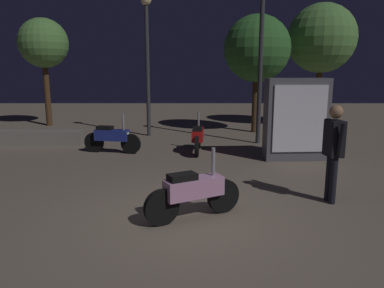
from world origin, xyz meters
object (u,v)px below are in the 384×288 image
Objects in this scene: motorcycle_red_parked_right at (196,137)px; motorcycle_pink_foreground at (192,192)px; motorcycle_blue_parked_left at (110,138)px; streetlamp_far at (260,35)px; kiosk_billboard at (295,119)px; person_rider_beside at (332,145)px; streetlamp_near at (145,48)px.

motorcycle_pink_foreground is at bearing -177.86° from motorcycle_red_parked_right.
motorcycle_blue_parked_left is 0.31× the size of streetlamp_far.
kiosk_billboard reaches higher than motorcycle_red_parked_right.
motorcycle_red_parked_right is 0.96× the size of person_rider_beside.
motorcycle_red_parked_right is 0.35× the size of streetlamp_near.
motorcycle_pink_foreground is 2.61m from person_rider_beside.
streetlamp_near is (-3.98, 6.70, 2.00)m from person_rider_beside.
motorcycle_red_parked_right is at bearing -145.42° from streetlamp_far.
person_rider_beside is (2.43, 0.74, 0.60)m from motorcycle_pink_foreground.
streetlamp_far reaches higher than person_rider_beside.
streetlamp_far is (3.63, -1.35, 0.28)m from streetlamp_near.
motorcycle_blue_parked_left is at bearing 95.71° from motorcycle_red_parked_right.
person_rider_beside reaches higher than motorcycle_pink_foreground.
kiosk_billboard reaches higher than person_rider_beside.
motorcycle_red_parked_right is (2.41, 0.08, 0.00)m from motorcycle_blue_parked_left.
streetlamp_near is 3.88m from streetlamp_far.
motorcycle_blue_parked_left is 0.95× the size of person_rider_beside.
person_rider_beside is at bearing 82.45° from kiosk_billboard.
streetlamp_far is 3.19m from kiosk_billboard.
kiosk_billboard reaches higher than motorcycle_blue_parked_left.
motorcycle_pink_foreground is at bearing 10.69° from person_rider_beside.
streetlamp_far is 2.50× the size of kiosk_billboard.
person_rider_beside is at bearing -86.23° from streetlamp_far.
person_rider_beside reaches higher than motorcycle_blue_parked_left.
motorcycle_pink_foreground is 8.03m from streetlamp_near.
person_rider_beside is (2.28, -4.01, 0.60)m from motorcycle_red_parked_right.
person_rider_beside reaches higher than motorcycle_red_parked_right.
motorcycle_pink_foreground is at bearing 52.39° from kiosk_billboard.
streetlamp_near reaches higher than motorcycle_blue_parked_left.
motorcycle_pink_foreground is at bearing -108.83° from streetlamp_far.
streetlamp_far reaches higher than motorcycle_pink_foreground.
streetlamp_near is at bearing 86.91° from motorcycle_blue_parked_left.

